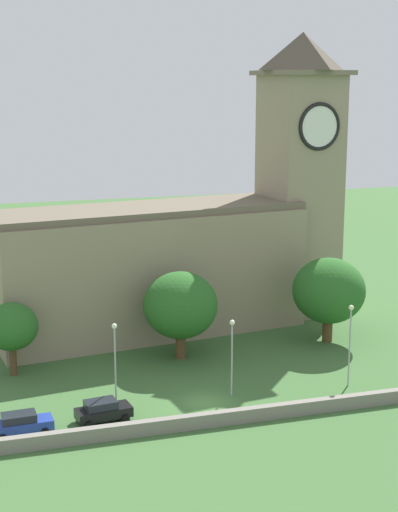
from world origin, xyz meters
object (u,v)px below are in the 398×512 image
object	(u,v)px
tree_riverside_east	(11,327)
tree_by_tower	(180,305)
tree_churchyard	(329,291)
streetlamp_west_mid	(115,352)
streetlamp_central	(232,345)
car_blue	(21,423)
streetlamp_east_mid	(350,332)
church	(196,240)
car_black	(103,411)

from	to	relation	value
tree_riverside_east	tree_by_tower	size ratio (longest dim) A/B	0.79
tree_churchyard	tree_by_tower	bearing A→B (deg)	-178.48
streetlamp_west_mid	tree_riverside_east	bearing A→B (deg)	127.02
tree_riverside_east	tree_by_tower	world-z (taller)	tree_by_tower
tree_churchyard	streetlamp_central	bearing A→B (deg)	-143.12
car_blue	streetlamp_east_mid	bearing A→B (deg)	3.28
church	streetlamp_west_mid	size ratio (longest dim) A/B	5.47
church	streetlamp_east_mid	distance (m)	22.26
church	car_black	bearing A→B (deg)	-122.94
church	streetlamp_east_mid	world-z (taller)	church
streetlamp_central	streetlamp_east_mid	world-z (taller)	streetlamp_east_mid
streetlamp_west_mid	tree_churchyard	xyz separation A→B (m)	(23.56, 10.14, 0.56)
tree_riverside_east	tree_churchyard	distance (m)	30.99
car_black	tree_by_tower	xyz separation A→B (m)	(9.54, 11.93, 4.33)
car_blue	streetlamp_central	distance (m)	17.96
car_black	church	bearing A→B (deg)	57.06
tree_churchyard	streetlamp_west_mid	bearing A→B (deg)	-156.72
church	tree_churchyard	world-z (taller)	church
tree_churchyard	tree_by_tower	distance (m)	15.48
streetlamp_east_mid	car_blue	bearing A→B (deg)	-176.72
streetlamp_central	tree_riverside_east	size ratio (longest dim) A/B	0.99
church	streetlamp_west_mid	distance (m)	23.42
car_black	streetlamp_central	size ratio (longest dim) A/B	0.68
streetlamp_west_mid	tree_by_tower	world-z (taller)	tree_by_tower
car_blue	tree_by_tower	size ratio (longest dim) A/B	0.55
car_blue	tree_by_tower	world-z (taller)	tree_by_tower
tree_by_tower	car_black	bearing A→B (deg)	-128.65
car_blue	streetlamp_west_mid	bearing A→B (deg)	19.58
streetlamp_central	tree_by_tower	world-z (taller)	tree_by_tower
car_blue	tree_by_tower	bearing A→B (deg)	38.32
tree_riverside_east	streetlamp_central	bearing A→B (deg)	-30.34
tree_riverside_east	tree_churchyard	xyz separation A→B (m)	(30.97, 0.31, 0.81)
car_blue	tree_churchyard	size ratio (longest dim) A/B	0.53
streetlamp_west_mid	tree_by_tower	size ratio (longest dim) A/B	0.85
car_blue	streetlamp_east_mid	xyz separation A→B (m)	(27.75, 1.59, 3.97)
church	car_blue	size ratio (longest dim) A/B	8.44
streetlamp_central	streetlamp_west_mid	bearing A→B (deg)	178.72
car_blue	streetlamp_east_mid	size ratio (longest dim) A/B	0.64
church	car_black	distance (m)	26.97
car_black	streetlamp_east_mid	size ratio (longest dim) A/B	0.62
car_black	streetlamp_west_mid	world-z (taller)	streetlamp_west_mid
car_black	tree_churchyard	size ratio (longest dim) A/B	0.52
tree_churchyard	car_blue	bearing A→B (deg)	-157.61
tree_riverside_east	car_black	bearing A→B (deg)	-63.65
streetlamp_west_mid	tree_riverside_east	size ratio (longest dim) A/B	1.07
car_black	car_blue	bearing A→B (deg)	-175.18
car_blue	tree_by_tower	distance (m)	20.55
car_black	tree_by_tower	bearing A→B (deg)	51.35
streetlamp_central	streetlamp_east_mid	size ratio (longest dim) A/B	0.91
church	tree_by_tower	size ratio (longest dim) A/B	4.63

